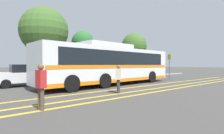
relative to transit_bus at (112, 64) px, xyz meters
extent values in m
plane|color=#423F3D|center=(0.89, 0.38, -1.63)|extent=(220.00, 220.00, 0.00)
cube|color=gold|center=(0.02, -2.20, -1.62)|extent=(31.89, 0.20, 0.01)
cube|color=gold|center=(0.02, -3.54, -1.62)|extent=(31.89, 0.20, 0.01)
cube|color=gold|center=(0.02, -4.43, -1.62)|extent=(31.89, 0.20, 0.01)
cube|color=#99999E|center=(0.02, 5.08, -1.55)|extent=(39.89, 0.36, 0.15)
cube|color=silver|center=(0.02, 0.00, -0.05)|extent=(12.01, 3.18, 2.51)
cube|color=black|center=(0.02, 0.00, 0.43)|extent=(10.36, 3.12, 0.99)
cube|color=orange|center=(0.02, 0.00, -0.19)|extent=(11.78, 3.21, 0.20)
cube|color=orange|center=(0.02, 0.00, -1.19)|extent=(11.78, 3.20, 0.24)
cube|color=black|center=(5.97, 0.36, 0.01)|extent=(0.17, 2.16, 1.83)
cube|color=black|center=(5.97, 0.36, 1.06)|extent=(0.14, 1.72, 0.24)
cube|color=silver|center=(-0.58, -0.04, 1.38)|extent=(4.27, 2.22, 0.34)
cube|color=black|center=(6.25, 0.38, -1.08)|extent=(0.15, 1.84, 0.04)
cube|color=black|center=(6.25, 0.38, -1.28)|extent=(0.15, 1.84, 0.04)
cylinder|color=black|center=(3.62, 1.40, -1.13)|extent=(1.02, 0.34, 1.00)
cylinder|color=black|center=(3.77, -0.95, -1.13)|extent=(1.02, 0.34, 1.00)
cylinder|color=black|center=(-1.84, 1.07, -1.13)|extent=(1.02, 0.34, 1.00)
cylinder|color=black|center=(-1.69, -1.29, -1.13)|extent=(1.02, 0.34, 1.00)
cylinder|color=black|center=(-4.33, 0.92, -1.13)|extent=(1.02, 0.34, 1.00)
cylinder|color=black|center=(-4.18, -1.44, -1.13)|extent=(1.02, 0.34, 1.00)
cube|color=silver|center=(-5.27, 3.48, -0.97)|extent=(4.85, 1.88, 0.72)
cube|color=black|center=(-5.39, 3.49, -0.32)|extent=(2.07, 1.56, 0.57)
cylinder|color=black|center=(-3.75, 4.21, -1.33)|extent=(0.61, 0.23, 0.60)
cylinder|color=black|center=(-3.82, 2.62, -1.33)|extent=(0.61, 0.23, 0.60)
cylinder|color=black|center=(-6.71, 4.34, -1.33)|extent=(0.61, 0.23, 0.60)
cylinder|color=black|center=(-6.79, 2.76, -1.33)|extent=(0.61, 0.23, 0.60)
cylinder|color=brown|center=(-6.79, -4.45, -1.24)|extent=(0.14, 0.14, 0.77)
cylinder|color=brown|center=(-6.81, -4.28, -1.24)|extent=(0.14, 0.14, 0.77)
cube|color=red|center=(-6.80, -4.36, -0.55)|extent=(0.27, 0.44, 0.61)
sphere|color=brown|center=(-6.80, -4.36, -0.14)|extent=(0.21, 0.21, 0.21)
cylinder|color=#2D2D33|center=(-2.29, -3.34, -1.25)|extent=(0.14, 0.14, 0.75)
cylinder|color=#2D2D33|center=(-2.42, -3.44, -1.25)|extent=(0.14, 0.14, 0.75)
cube|color=beige|center=(-2.35, -3.39, -0.58)|extent=(0.47, 0.42, 0.59)
sphere|color=brown|center=(-2.35, -3.39, -0.18)|extent=(0.20, 0.20, 0.20)
cylinder|color=#59595E|center=(7.59, -0.33, -0.27)|extent=(0.07, 0.07, 2.71)
cube|color=yellow|center=(7.59, -0.33, 0.75)|extent=(0.05, 0.40, 0.56)
cylinder|color=#513823|center=(11.66, 8.49, -0.07)|extent=(0.28, 0.28, 3.11)
sphere|color=#3D6028|center=(11.66, 8.49, 2.97)|extent=(3.96, 3.96, 3.96)
cylinder|color=#513823|center=(-2.58, 7.79, 0.00)|extent=(0.28, 0.28, 3.25)
sphere|color=#3D6028|center=(-2.58, 7.79, 3.45)|extent=(4.86, 4.86, 4.86)
cylinder|color=#513823|center=(2.51, 8.73, 0.04)|extent=(0.28, 0.28, 3.33)
sphere|color=#28662D|center=(2.51, 8.73, 2.77)|extent=(2.82, 2.82, 2.82)
camera|label=1|loc=(-8.75, -10.53, -0.06)|focal=28.00mm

